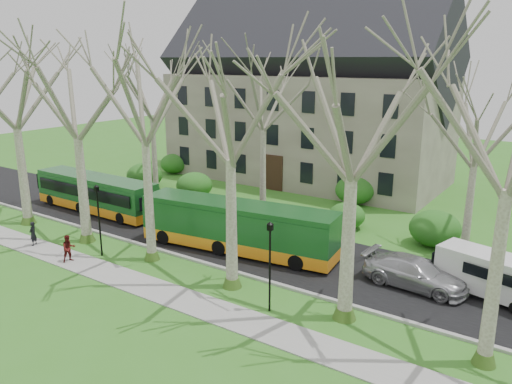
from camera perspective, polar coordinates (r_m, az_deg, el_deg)
ground at (r=28.15m, az=-7.77°, el=-9.20°), size 120.00×120.00×0.00m
sidewalk at (r=26.52m, az=-11.44°, el=-10.88°), size 70.00×2.00×0.06m
road at (r=32.08m, az=-1.17°, el=-5.90°), size 80.00×8.00×0.06m
curb at (r=29.14m, az=-5.78°, el=-8.12°), size 80.00×0.25×0.14m
building at (r=48.99m, az=5.77°, el=10.93°), size 26.50×12.20×16.00m
tree_row_verge at (r=26.31m, az=-7.86°, el=5.07°), size 49.00×7.00×14.00m
tree_row_far at (r=35.71m, az=2.18°, el=6.17°), size 33.00×7.00×12.00m
lamp_row at (r=26.51m, az=-9.41°, el=-4.83°), size 36.22×0.22×4.30m
hedges at (r=40.98m, az=0.41°, el=0.19°), size 30.60×8.60×2.00m
bus_lead at (r=40.18m, az=-17.82°, el=-0.13°), size 11.43×2.44×2.85m
bus_follow at (r=30.40m, az=-2.10°, el=-3.94°), size 12.67×4.19×3.11m
sedan at (r=27.20m, az=17.71°, el=-8.79°), size 5.47×2.54×1.54m
van_a at (r=27.32m, az=25.29°, el=-8.68°), size 5.38×3.03×2.22m
pedestrian_a at (r=34.46m, az=-24.14°, el=-4.36°), size 0.56×0.66×1.53m
pedestrian_b at (r=30.99m, az=-20.62°, el=-6.05°), size 0.82×0.93×1.59m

